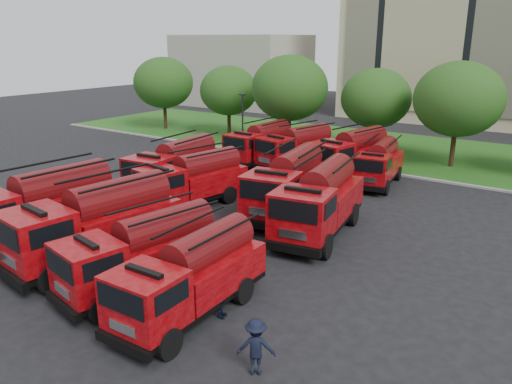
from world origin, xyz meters
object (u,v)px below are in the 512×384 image
(fire_truck_1, at_px, (96,223))
(fire_truck_3, at_px, (191,276))
(fire_truck_2, at_px, (143,253))
(firefighter_2, at_px, (221,317))
(fire_truck_7, at_px, (320,201))
(fire_truck_6, at_px, (289,184))
(fire_truck_8, at_px, (261,143))
(firefighter_0, at_px, (108,315))
(firefighter_5, at_px, (329,223))
(fire_truck_0, at_px, (41,208))
(fire_truck_9, at_px, (297,148))
(firefighter_1, at_px, (70,282))
(fire_truck_4, at_px, (176,167))
(firefighter_3, at_px, (256,372))
(fire_truck_10, at_px, (352,154))
(fire_truck_5, at_px, (193,180))
(fire_truck_11, at_px, (379,163))
(firefighter_4, at_px, (162,213))

(fire_truck_1, height_order, fire_truck_3, fire_truck_1)
(fire_truck_2, relative_size, firefighter_2, 4.71)
(fire_truck_1, relative_size, fire_truck_7, 1.01)
(fire_truck_6, distance_m, fire_truck_8, 12.21)
(firefighter_0, xyz_separation_m, firefighter_5, (2.27, 12.99, 0.00))
(fire_truck_0, bearing_deg, fire_truck_3, -0.49)
(fire_truck_9, bearing_deg, firefighter_0, -64.19)
(fire_truck_1, relative_size, fire_truck_8, 1.16)
(fire_truck_8, xyz_separation_m, firefighter_1, (5.16, -21.34, -1.58))
(fire_truck_0, bearing_deg, fire_truck_1, 6.85)
(fire_truck_4, distance_m, firefighter_3, 18.95)
(fire_truck_1, height_order, fire_truck_6, fire_truck_1)
(fire_truck_7, relative_size, firefighter_1, 5.45)
(fire_truck_0, distance_m, fire_truck_4, 9.79)
(fire_truck_2, height_order, fire_truck_10, fire_truck_10)
(fire_truck_5, xyz_separation_m, firefighter_2, (9.12, -8.80, -1.59))
(fire_truck_1, xyz_separation_m, fire_truck_6, (3.65, 10.18, -0.02))
(fire_truck_5, relative_size, firefighter_5, 4.20)
(fire_truck_8, bearing_deg, fire_truck_2, -65.72)
(firefighter_1, bearing_deg, fire_truck_3, 28.36)
(fire_truck_3, xyz_separation_m, fire_truck_9, (-7.67, 20.40, 0.08))
(fire_truck_4, xyz_separation_m, fire_truck_9, (3.16, 9.83, -0.10))
(firefighter_2, bearing_deg, fire_truck_11, -6.81)
(firefighter_0, relative_size, firefighter_5, 1.00)
(fire_truck_11, bearing_deg, fire_truck_1, -114.88)
(fire_truck_4, bearing_deg, firefighter_5, -1.68)
(fire_truck_2, relative_size, firefighter_4, 4.17)
(fire_truck_4, bearing_deg, firefighter_4, -64.32)
(fire_truck_0, xyz_separation_m, fire_truck_5, (2.15, 8.44, -0.22))
(fire_truck_6, height_order, fire_truck_11, fire_truck_6)
(fire_truck_4, xyz_separation_m, fire_truck_8, (-0.08, 9.73, -0.12))
(fire_truck_8, height_order, firefighter_4, fire_truck_8)
(fire_truck_0, height_order, firefighter_0, fire_truck_0)
(fire_truck_8, distance_m, fire_truck_10, 7.66)
(fire_truck_4, distance_m, fire_truck_9, 10.32)
(firefighter_3, bearing_deg, fire_truck_11, -108.20)
(fire_truck_11, bearing_deg, firefighter_0, -102.69)
(firefighter_0, bearing_deg, firefighter_2, 33.52)
(firefighter_2, bearing_deg, fire_truck_5, 33.59)
(firefighter_2, bearing_deg, fire_truck_3, 101.68)
(fire_truck_3, distance_m, firefighter_1, 6.03)
(fire_truck_8, bearing_deg, firefighter_3, -53.72)
(fire_truck_6, xyz_separation_m, fire_truck_10, (-0.47, 9.33, -0.08))
(fire_truck_1, bearing_deg, fire_truck_4, 121.54)
(fire_truck_4, bearing_deg, firefighter_1, -71.29)
(firefighter_3, xyz_separation_m, firefighter_4, (-12.57, 8.56, 0.00))
(fire_truck_8, height_order, firefighter_3, fire_truck_8)
(fire_truck_5, relative_size, firefighter_4, 4.28)
(fire_truck_6, relative_size, firefighter_4, 4.78)
(fire_truck_8, height_order, fire_truck_10, fire_truck_10)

